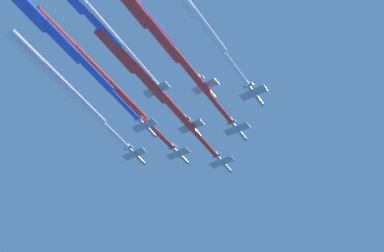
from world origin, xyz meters
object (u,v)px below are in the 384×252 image
Objects in this scene: jet_port_mid at (104,28)px; jet_starboard_mid at (59,80)px; jet_port_inner at (92,68)px; jet_starboard_outer at (62,42)px; jet_starboard_inner at (162,39)px; jet_lead at (148,82)px.

jet_starboard_mid is at bearing -114.61° from jet_port_mid.
jet_port_inner reaches higher than jet_port_mid.
jet_starboard_inner is at bearing 114.49° from jet_starboard_outer.
jet_port_inner is at bearing 173.19° from jet_starboard_outer.
jet_lead is at bearing 125.79° from jet_port_inner.
jet_starboard_mid is (-0.21, -33.97, 0.79)m from jet_starboard_inner.
jet_starboard_outer is at bearing 38.67° from jet_starboard_mid.
jet_lead is 0.94× the size of jet_port_mid.
jet_port_mid reaches higher than jet_starboard_outer.
jet_port_mid is at bearing -7.42° from jet_lead.
jet_starboard_inner is 15.84m from jet_port_mid.
jet_lead is 0.99× the size of jet_starboard_inner.
jet_port_inner is 15.34m from jet_port_mid.
jet_lead reaches higher than jet_starboard_outer.
jet_starboard_outer is at bearing -6.81° from jet_port_inner.
jet_starboard_mid reaches higher than jet_port_mid.
jet_starboard_inner reaches higher than jet_starboard_outer.
jet_starboard_inner is 1.07× the size of jet_starboard_outer.
jet_starboard_mid reaches higher than jet_starboard_inner.
jet_port_mid is (20.42, -2.66, 0.66)m from jet_lead.
jet_lead is 1.09× the size of jet_starboard_mid.
jet_port_mid is (9.57, -12.63, -0.03)m from jet_starboard_inner.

